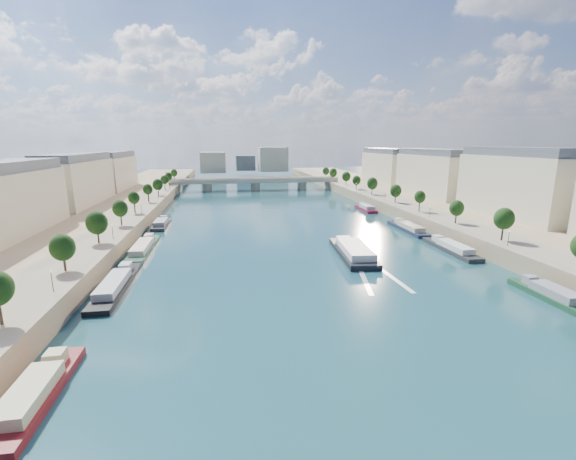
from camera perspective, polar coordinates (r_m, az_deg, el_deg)
name	(u,v)px	position (r m, az deg, el deg)	size (l,w,h in m)	color
ground	(281,227)	(147.34, -1.04, 0.40)	(700.00, 700.00, 0.00)	#0C2936
quay_left	(79,228)	(154.07, -28.58, 0.31)	(44.00, 520.00, 5.00)	#9E8460
quay_right	(454,215)	(172.47, 23.37, 2.03)	(44.00, 520.00, 5.00)	#9E8460
pave_left	(123,219)	(149.27, -23.25, 1.49)	(14.00, 520.00, 0.10)	gray
pave_right	(420,210)	(164.44, 19.03, 2.80)	(14.00, 520.00, 0.10)	gray
trees_left	(129,203)	(149.84, -22.52, 3.70)	(4.80, 268.80, 8.26)	#382B1E
trees_right	(405,194)	(171.51, 17.00, 5.18)	(4.80, 268.80, 8.26)	#382B1E
lamps_left	(129,216)	(138.17, -22.49, 1.86)	(0.36, 200.36, 4.28)	black
lamps_right	(405,202)	(166.34, 16.92, 4.02)	(0.36, 200.36, 4.28)	black
buildings_left	(48,185)	(167.82, -32.00, 5.68)	(16.00, 226.00, 23.20)	beige
buildings_right	(468,178)	(187.77, 25.15, 6.99)	(16.00, 226.00, 23.20)	beige
skyline	(250,161)	(363.04, -5.69, 10.15)	(79.00, 42.00, 22.00)	beige
bridge	(256,183)	(262.42, -4.83, 7.02)	(112.00, 12.00, 8.15)	#C1B79E
tour_barge	(353,252)	(112.49, 9.64, -3.18)	(10.68, 29.65, 3.94)	black
wake	(375,274)	(98.06, 12.75, -6.42)	(10.74, 26.03, 0.04)	silver
moored_barges_left	(115,287)	(93.58, -24.29, -7.71)	(5.00, 153.03, 3.60)	#181733
moored_barges_right	(462,253)	(120.80, 24.38, -3.19)	(5.00, 167.20, 3.60)	black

